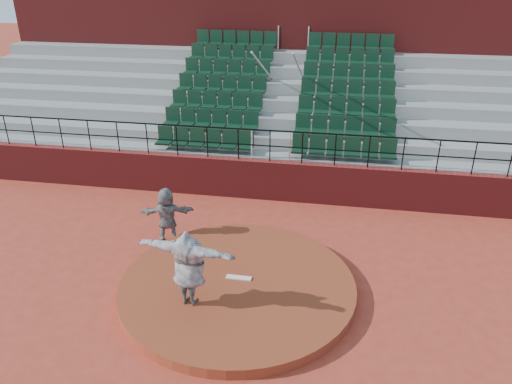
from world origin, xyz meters
TOP-DOWN VIEW (x-y plane):
  - ground at (0.00, 0.00)m, footprint 90.00×90.00m
  - pitchers_mound at (0.00, 0.00)m, footprint 5.50×5.50m
  - pitching_rubber at (0.00, 0.15)m, footprint 0.60×0.15m
  - boundary_wall at (0.00, 5.00)m, footprint 24.00×0.30m
  - wall_railing at (0.00, 5.00)m, footprint 24.04×0.05m
  - seating_deck at (0.00, 8.65)m, footprint 24.00×5.97m
  - press_box_facade at (0.00, 12.60)m, footprint 24.00×3.00m
  - pitcher at (-0.86, -0.89)m, footprint 2.27×0.92m
  - fielder at (-2.36, 1.95)m, footprint 1.52×0.82m

SIDE VIEW (x-z plane):
  - ground at x=0.00m, z-range 0.00..0.00m
  - pitchers_mound at x=0.00m, z-range 0.00..0.25m
  - pitching_rubber at x=0.00m, z-range 0.25..0.28m
  - boundary_wall at x=0.00m, z-range 0.00..1.30m
  - fielder at x=-2.36m, z-range 0.00..1.56m
  - pitcher at x=-0.86m, z-range 0.25..2.05m
  - seating_deck at x=0.00m, z-range -0.87..3.76m
  - wall_railing at x=0.00m, z-range 1.52..2.54m
  - press_box_facade at x=0.00m, z-range 0.00..7.10m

